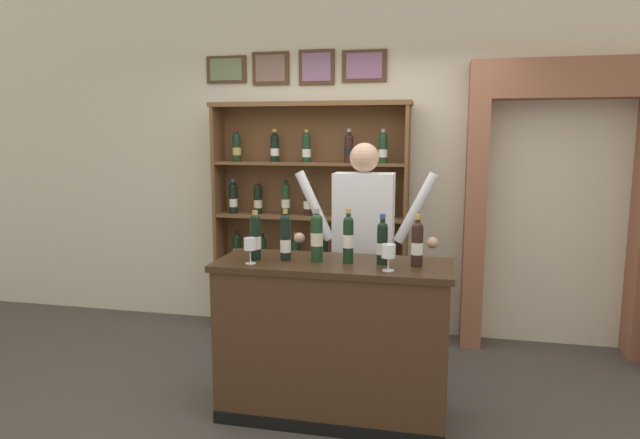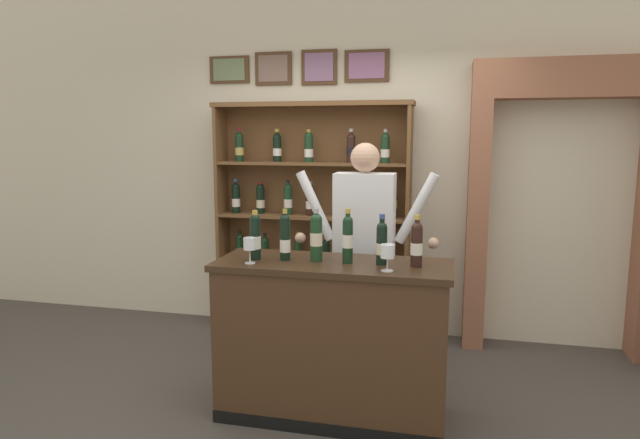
% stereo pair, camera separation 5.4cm
% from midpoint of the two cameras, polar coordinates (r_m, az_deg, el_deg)
% --- Properties ---
extents(ground_plane, '(14.00, 14.00, 0.02)m').
position_cam_midpoint_polar(ground_plane, '(3.83, -0.39, -19.41)').
color(ground_plane, '#47423D').
extents(back_wall, '(12.00, 0.19, 3.35)m').
position_cam_midpoint_polar(back_wall, '(5.07, 3.99, 7.35)').
color(back_wall, beige).
rests_on(back_wall, ground).
extents(wine_shelf, '(1.77, 0.30, 2.07)m').
position_cam_midpoint_polar(wine_shelf, '(4.96, -1.32, 0.39)').
color(wine_shelf, brown).
rests_on(wine_shelf, ground).
extents(archway_doorway, '(1.48, 0.45, 2.38)m').
position_cam_midpoint_polar(archway_doorway, '(4.99, 22.96, 3.04)').
color(archway_doorway, '#935B42').
rests_on(archway_doorway, ground).
extents(tasting_counter, '(1.47, 0.56, 1.01)m').
position_cam_midpoint_polar(tasting_counter, '(3.59, 0.91, -12.28)').
color(tasting_counter, '#422B19').
rests_on(tasting_counter, ground).
extents(shopkeeper, '(1.05, 0.22, 1.74)m').
position_cam_midpoint_polar(shopkeeper, '(3.99, 4.11, -1.60)').
color(shopkeeper, '#2D3347').
rests_on(shopkeeper, ground).
extents(tasting_bottle_chianti, '(0.07, 0.07, 0.31)m').
position_cam_midpoint_polar(tasting_bottle_chianti, '(3.51, -7.09, -1.72)').
color(tasting_bottle_chianti, black).
rests_on(tasting_bottle_chianti, tasting_counter).
extents(tasting_bottle_riserva, '(0.07, 0.07, 0.32)m').
position_cam_midpoint_polar(tasting_bottle_riserva, '(3.48, -4.02, -1.85)').
color(tasting_bottle_riserva, black).
rests_on(tasting_bottle_riserva, tasting_counter).
extents(tasting_bottle_vin_santo, '(0.08, 0.08, 0.33)m').
position_cam_midpoint_polar(tasting_bottle_vin_santo, '(3.44, -0.79, -1.72)').
color(tasting_bottle_vin_santo, '#19381E').
rests_on(tasting_bottle_vin_santo, tasting_counter).
extents(tasting_bottle_rosso, '(0.07, 0.07, 0.34)m').
position_cam_midpoint_polar(tasting_bottle_rosso, '(3.40, 2.48, -1.87)').
color(tasting_bottle_rosso, black).
rests_on(tasting_bottle_rosso, tasting_counter).
extents(tasting_bottle_brunello, '(0.07, 0.07, 0.31)m').
position_cam_midpoint_polar(tasting_bottle_brunello, '(3.38, 5.97, -2.31)').
color(tasting_bottle_brunello, black).
rests_on(tasting_bottle_brunello, tasting_counter).
extents(tasting_bottle_prosecco, '(0.07, 0.07, 0.31)m').
position_cam_midpoint_polar(tasting_bottle_prosecco, '(3.35, 9.52, -2.39)').
color(tasting_bottle_prosecco, black).
rests_on(tasting_bottle_prosecco, tasting_counter).
extents(wine_glass_spare, '(0.08, 0.08, 0.16)m').
position_cam_midpoint_polar(wine_glass_spare, '(3.22, 6.59, -3.41)').
color(wine_glass_spare, silver).
rests_on(wine_glass_spare, tasting_counter).
extents(wine_glass_left, '(0.08, 0.08, 0.16)m').
position_cam_midpoint_polar(wine_glass_left, '(3.41, -7.65, -2.66)').
color(wine_glass_left, silver).
rests_on(wine_glass_left, tasting_counter).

